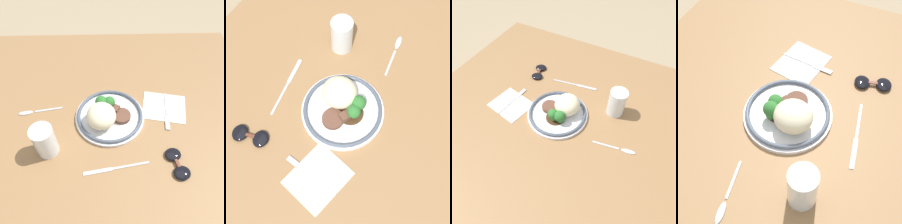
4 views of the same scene
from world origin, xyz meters
The scene contains 9 objects.
ground_plane centered at (0.00, 0.00, 0.00)m, with size 8.00×8.00×0.00m, color #998466.
dining_table centered at (0.00, 0.00, 0.02)m, with size 1.23×1.05×0.03m.
napkin centered at (-0.24, -0.04, 0.03)m, with size 0.18×0.16×0.00m.
plate centered at (-0.03, 0.00, 0.06)m, with size 0.25×0.25×0.09m.
juice_glass centered at (0.17, 0.13, 0.08)m, with size 0.07×0.07×0.12m.
fork centered at (-0.24, -0.01, 0.04)m, with size 0.03×0.17×0.00m.
knife centered at (-0.04, 0.19, 0.03)m, with size 0.21×0.04×0.00m.
spoon centered at (0.25, -0.03, 0.03)m, with size 0.16×0.04×0.01m.
sunglasses centered at (-0.24, 0.19, 0.04)m, with size 0.08×0.12×0.02m.
Camera 3 is at (0.25, -0.48, 0.74)m, focal length 35.00 mm.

